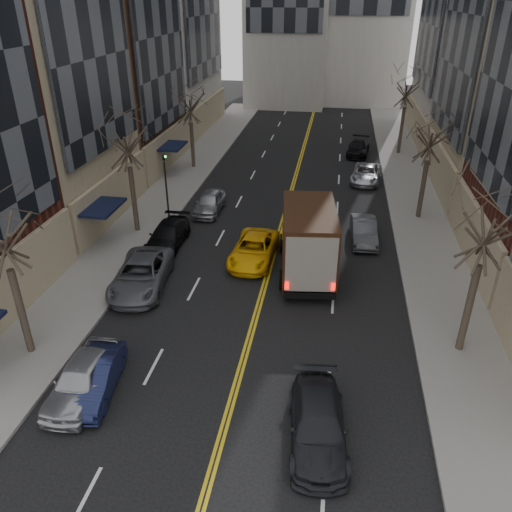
{
  "coord_description": "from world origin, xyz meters",
  "views": [
    {
      "loc": [
        3.09,
        -6.76,
        13.34
      ],
      "look_at": [
        -0.29,
        13.92,
        2.2
      ],
      "focal_mm": 35.0,
      "sensor_mm": 36.0,
      "label": 1
    }
  ],
  "objects_px": {
    "observer_sedan": "(318,425)",
    "taxi": "(254,249)",
    "pedestrian": "(287,286)",
    "ups_truck": "(308,239)"
  },
  "relations": [
    {
      "from": "taxi",
      "to": "observer_sedan",
      "type": "bearing_deg",
      "value": -68.25
    },
    {
      "from": "ups_truck",
      "to": "pedestrian",
      "type": "relative_size",
      "value": 4.75
    },
    {
      "from": "observer_sedan",
      "to": "taxi",
      "type": "relative_size",
      "value": 0.99
    },
    {
      "from": "ups_truck",
      "to": "taxi",
      "type": "bearing_deg",
      "value": 159.31
    },
    {
      "from": "observer_sedan",
      "to": "ups_truck",
      "type": "bearing_deg",
      "value": 90.04
    },
    {
      "from": "taxi",
      "to": "pedestrian",
      "type": "xyz_separation_m",
      "value": [
        2.24,
        -3.74,
        0.08
      ]
    },
    {
      "from": "taxi",
      "to": "pedestrian",
      "type": "relative_size",
      "value": 3.21
    },
    {
      "from": "observer_sedan",
      "to": "taxi",
      "type": "bearing_deg",
      "value": 103.04
    },
    {
      "from": "observer_sedan",
      "to": "pedestrian",
      "type": "distance_m",
      "value": 8.64
    },
    {
      "from": "ups_truck",
      "to": "pedestrian",
      "type": "bearing_deg",
      "value": -110.42
    }
  ]
}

